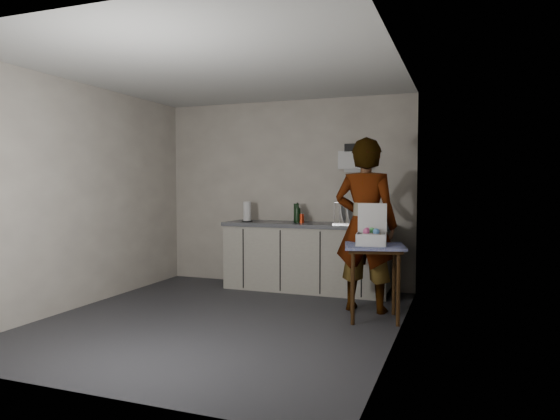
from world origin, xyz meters
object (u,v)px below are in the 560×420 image
(kitchen_counter, at_px, (306,259))
(dish_rack, at_px, (350,219))
(soda_can, at_px, (302,218))
(bakery_box, at_px, (371,236))
(soap_bottle, at_px, (297,213))
(side_table, at_px, (374,254))
(standing_man, at_px, (366,225))
(dark_bottle, at_px, (296,213))
(paper_towel, at_px, (247,212))

(kitchen_counter, distance_m, dish_rack, 0.81)
(soda_can, relative_size, bakery_box, 0.28)
(kitchen_counter, relative_size, soda_can, 18.73)
(soap_bottle, relative_size, dish_rack, 0.64)
(bakery_box, bearing_deg, soap_bottle, 128.83)
(side_table, xyz_separation_m, soda_can, (-1.17, 1.15, 0.28))
(soap_bottle, bearing_deg, soda_can, -1.62)
(side_table, xyz_separation_m, standing_man, (-0.16, 0.33, 0.28))
(bakery_box, bearing_deg, dark_bottle, 128.17)
(standing_man, relative_size, dark_bottle, 7.62)
(standing_man, xyz_separation_m, bakery_box, (0.13, -0.34, -0.08))
(side_table, xyz_separation_m, soap_bottle, (-1.23, 1.15, 0.35))
(paper_towel, bearing_deg, soda_can, 5.75)
(kitchen_counter, bearing_deg, dark_bottle, 157.71)
(soda_can, bearing_deg, soap_bottle, 178.38)
(side_table, distance_m, soap_bottle, 1.72)
(side_table, relative_size, soda_can, 6.63)
(side_table, height_order, dark_bottle, dark_bottle)
(kitchen_counter, relative_size, bakery_box, 5.20)
(kitchen_counter, relative_size, paper_towel, 8.06)
(standing_man, bearing_deg, bakery_box, 115.02)
(kitchen_counter, xyz_separation_m, dish_rack, (0.60, -0.00, 0.55))
(soda_can, relative_size, paper_towel, 0.43)
(dark_bottle, distance_m, bakery_box, 1.74)
(dark_bottle, height_order, bakery_box, bakery_box)
(dark_bottle, bearing_deg, paper_towel, -168.31)
(kitchen_counter, relative_size, side_table, 2.82)
(soap_bottle, bearing_deg, bakery_box, -43.93)
(paper_towel, xyz_separation_m, bakery_box, (1.90, -1.08, -0.15))
(side_table, xyz_separation_m, paper_towel, (-1.94, 1.07, 0.35))
(soda_can, bearing_deg, standing_man, -38.71)
(soap_bottle, height_order, soda_can, soap_bottle)
(standing_man, bearing_deg, dark_bottle, -33.27)
(soap_bottle, distance_m, bakery_box, 1.67)
(side_table, relative_size, dark_bottle, 3.11)
(side_table, height_order, soda_can, soda_can)
(side_table, bearing_deg, dish_rack, 101.05)
(dark_bottle, bearing_deg, dish_rack, -5.39)
(side_table, bearing_deg, dark_bottle, 123.48)
(side_table, distance_m, dark_bottle, 1.78)
(soap_bottle, relative_size, bakery_box, 0.63)
(side_table, height_order, standing_man, standing_man)
(kitchen_counter, bearing_deg, paper_towel, -175.18)
(standing_man, distance_m, paper_towel, 1.93)
(dark_bottle, bearing_deg, soap_bottle, -60.75)
(soda_can, xyz_separation_m, paper_towel, (-0.77, -0.08, 0.07))
(paper_towel, bearing_deg, standing_man, -22.43)
(soda_can, height_order, paper_towel, paper_towel)
(soda_can, bearing_deg, kitchen_counter, -5.33)
(soap_bottle, height_order, paper_towel, paper_towel)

